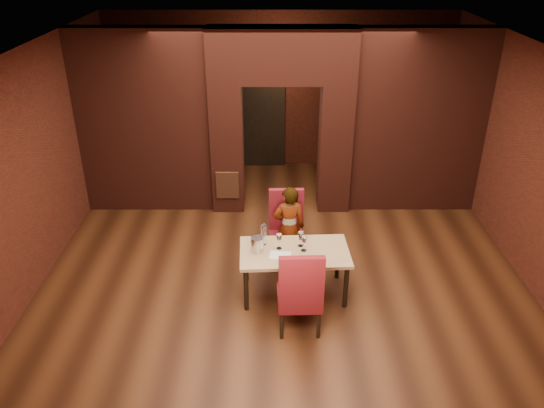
{
  "coord_description": "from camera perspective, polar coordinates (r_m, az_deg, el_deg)",
  "views": [
    {
      "loc": [
        -0.17,
        -6.76,
        4.55
      ],
      "look_at": [
        -0.16,
        0.0,
        1.06
      ],
      "focal_mm": 35.0,
      "sensor_mm": 36.0,
      "label": 1
    }
  ],
  "objects": [
    {
      "name": "rear_door_frame",
      "position": [
        11.22,
        -1.24,
        9.15
      ],
      "size": [
        1.02,
        0.04,
        2.22
      ],
      "primitive_type": "cube",
      "color": "black",
      "rests_on": "ground"
    },
    {
      "name": "chair_far",
      "position": [
        7.91,
        1.59,
        -2.85
      ],
      "size": [
        0.53,
        0.53,
        1.15
      ],
      "primitive_type": "cube",
      "rotation": [
        0.0,
        0.0,
        0.02
      ],
      "color": "maroon",
      "rests_on": "ground"
    },
    {
      "name": "lintel",
      "position": [
        8.94,
        1.08,
        15.71
      ],
      "size": [
        2.45,
        0.55,
        0.9
      ],
      "primitive_type": "cube",
      "color": "maroon",
      "rests_on": "ground"
    },
    {
      "name": "person_seated",
      "position": [
        7.83,
        1.83,
        -2.51
      ],
      "size": [
        0.51,
        0.36,
        1.31
      ],
      "primitive_type": "imported",
      "rotation": [
        0.0,
        0.0,
        3.25
      ],
      "color": "silver",
      "rests_on": "ground"
    },
    {
      "name": "chair_near",
      "position": [
        6.68,
        2.98,
        -8.99
      ],
      "size": [
        0.56,
        0.56,
        1.2
      ],
      "primitive_type": "cube",
      "rotation": [
        0.0,
        0.0,
        3.17
      ],
      "color": "maroon",
      "rests_on": "ground"
    },
    {
      "name": "wing_wall_left",
      "position": [
        9.5,
        -13.55,
        8.47
      ],
      "size": [
        2.28,
        0.35,
        3.2
      ],
      "primitive_type": "cube",
      "color": "maroon",
      "rests_on": "ground"
    },
    {
      "name": "dining_table",
      "position": [
        7.4,
        2.39,
        -7.33
      ],
      "size": [
        1.51,
        0.9,
        0.69
      ],
      "primitive_type": "cube",
      "rotation": [
        0.0,
        0.0,
        0.04
      ],
      "color": "tan",
      "rests_on": "ground"
    },
    {
      "name": "wine_glass_a",
      "position": [
        7.2,
        0.77,
        -4.07
      ],
      "size": [
        0.09,
        0.09,
        0.22
      ],
      "primitive_type": null,
      "color": "white",
      "rests_on": "dining_table"
    },
    {
      "name": "ceiling",
      "position": [
        6.9,
        1.41,
        16.03
      ],
      "size": [
        7.0,
        8.0,
        0.04
      ],
      "primitive_type": "cube",
      "color": "silver",
      "rests_on": "ground"
    },
    {
      "name": "wine_bucket",
      "position": [
        7.14,
        -1.59,
        -4.37
      ],
      "size": [
        0.17,
        0.17,
        0.21
      ],
      "primitive_type": "cylinder",
      "color": "#B5B6BD",
      "rests_on": "dining_table"
    },
    {
      "name": "wall_back",
      "position": [
        11.16,
        0.84,
        11.99
      ],
      "size": [
        7.0,
        0.04,
        3.2
      ],
      "primitive_type": "cube",
      "color": "maroon",
      "rests_on": "ground"
    },
    {
      "name": "wing_wall_right",
      "position": [
        9.58,
        15.44,
        8.41
      ],
      "size": [
        2.28,
        0.35,
        3.2
      ],
      "primitive_type": "cube",
      "color": "maroon",
      "rests_on": "ground"
    },
    {
      "name": "pillar_right",
      "position": [
        9.46,
        6.78,
        6.07
      ],
      "size": [
        0.55,
        0.55,
        2.3
      ],
      "primitive_type": "cube",
      "color": "maroon",
      "rests_on": "ground"
    },
    {
      "name": "wine_glass_b",
      "position": [
        7.26,
        3.1,
        -3.8
      ],
      "size": [
        0.09,
        0.09,
        0.21
      ],
      "primitive_type": null,
      "color": "white",
      "rests_on": "dining_table"
    },
    {
      "name": "wall_right",
      "position": [
        8.24,
        26.45,
        3.37
      ],
      "size": [
        0.04,
        8.0,
        3.2
      ],
      "primitive_type": "cube",
      "color": "maroon",
      "rests_on": "ground"
    },
    {
      "name": "vent_panel",
      "position": [
        9.39,
        -4.82,
        2.03
      ],
      "size": [
        0.4,
        0.03,
        0.5
      ],
      "primitive_type": "cube",
      "color": "#A85430",
      "rests_on": "ground"
    },
    {
      "name": "pillar_left",
      "position": [
        9.43,
        -4.82,
        6.09
      ],
      "size": [
        0.55,
        0.55,
        2.3
      ],
      "primitive_type": "cube",
      "color": "maroon",
      "rests_on": "ground"
    },
    {
      "name": "potted_plant",
      "position": [
        8.23,
        6.14,
        -4.87
      ],
      "size": [
        0.34,
        0.3,
        0.37
      ],
      "primitive_type": "imported",
      "rotation": [
        0.0,
        0.0,
        0.03
      ],
      "color": "#326527",
      "rests_on": "ground"
    },
    {
      "name": "rear_door",
      "position": [
        11.26,
        -1.24,
        9.21
      ],
      "size": [
        0.9,
        0.08,
        2.1
      ],
      "primitive_type": "cube",
      "color": "black",
      "rests_on": "ground"
    },
    {
      "name": "wall_front",
      "position": [
        4.04,
        2.5,
        -19.55
      ],
      "size": [
        7.0,
        0.04,
        3.2
      ],
      "primitive_type": "cube",
      "color": "maroon",
      "rests_on": "ground"
    },
    {
      "name": "water_bottle",
      "position": [
        7.26,
        -0.9,
        -3.25
      ],
      "size": [
        0.08,
        0.08,
        0.33
      ],
      "primitive_type": "cylinder",
      "color": "white",
      "rests_on": "dining_table"
    },
    {
      "name": "floor",
      "position": [
        8.15,
        1.16,
        -6.61
      ],
      "size": [
        8.0,
        8.0,
        0.0
      ],
      "primitive_type": "plane",
      "color": "#482412",
      "rests_on": "ground"
    },
    {
      "name": "tasting_sheet",
      "position": [
        7.11,
        0.9,
        -5.53
      ],
      "size": [
        0.3,
        0.24,
        0.0
      ],
      "primitive_type": "cube",
      "rotation": [
        0.0,
        0.0,
        -0.11
      ],
      "color": "silver",
      "rests_on": "dining_table"
    },
    {
      "name": "wall_left",
      "position": [
        8.09,
        -24.4,
        3.41
      ],
      "size": [
        0.04,
        8.0,
        3.2
      ],
      "primitive_type": "cube",
      "color": "maroon",
      "rests_on": "ground"
    },
    {
      "name": "wine_glass_c",
      "position": [
        7.16,
        3.45,
        -4.29
      ],
      "size": [
        0.09,
        0.09,
        0.22
      ],
      "primitive_type": null,
      "color": "white",
      "rests_on": "dining_table"
    }
  ]
}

